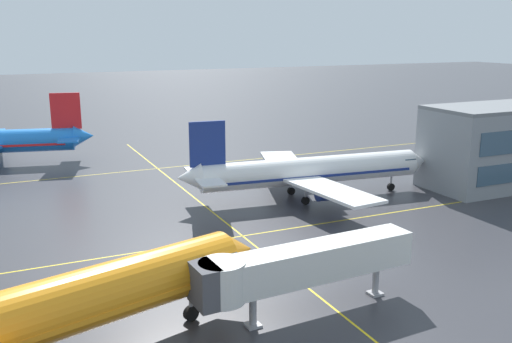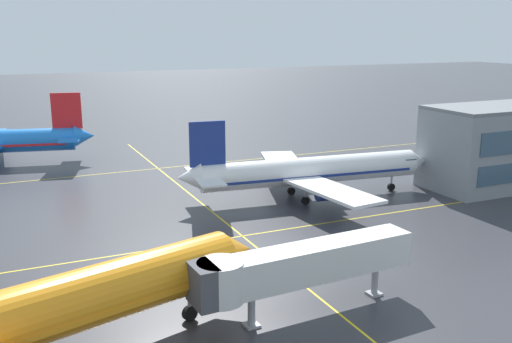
% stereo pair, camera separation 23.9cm
% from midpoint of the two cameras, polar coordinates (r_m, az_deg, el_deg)
% --- Properties ---
extents(airliner_second_row, '(34.97, 30.01, 10.87)m').
position_cam_midpoint_polar(airliner_second_row, '(74.92, 5.08, 0.05)').
color(airliner_second_row, white).
rests_on(airliner_second_row, ground).
extents(taxiway_markings, '(155.23, 113.51, 0.01)m').
position_cam_midpoint_polar(taxiway_markings, '(62.07, -1.45, -6.38)').
color(taxiway_markings, yellow).
rests_on(taxiway_markings, ground).
extents(jet_bridge, '(18.59, 3.96, 5.58)m').
position_cam_midpoint_polar(jet_bridge, '(43.99, 3.41, -9.40)').
color(jet_bridge, silver).
rests_on(jet_bridge, ground).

